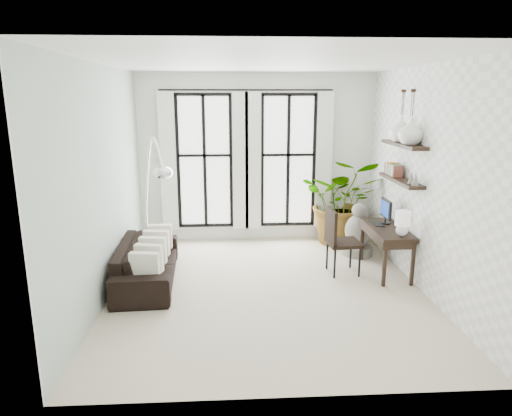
{
  "coord_description": "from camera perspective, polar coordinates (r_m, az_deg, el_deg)",
  "views": [
    {
      "loc": [
        -0.52,
        -6.22,
        2.74
      ],
      "look_at": [
        -0.14,
        0.3,
        1.16
      ],
      "focal_mm": 32.0,
      "sensor_mm": 36.0,
      "label": 1
    }
  ],
  "objects": [
    {
      "name": "sofa",
      "position": [
        7.17,
        -13.47,
        -6.63
      ],
      "size": [
        0.93,
        2.13,
        0.61
      ],
      "primitive_type": "imported",
      "rotation": [
        0.0,
        0.0,
        1.63
      ],
      "color": "black",
      "rests_on": "floor"
    },
    {
      "name": "arc_lamp",
      "position": [
        7.17,
        -12.74,
        4.6
      ],
      "size": [
        0.71,
        0.96,
        2.17
      ],
      "color": "silver",
      "rests_on": "floor"
    },
    {
      "name": "buddha",
      "position": [
        8.3,
        12.65,
        -3.1
      ],
      "size": [
        0.53,
        0.53,
        0.95
      ],
      "color": "gray",
      "rests_on": "floor"
    },
    {
      "name": "plant",
      "position": [
        8.84,
        10.76,
        0.88
      ],
      "size": [
        1.78,
        1.64,
        1.65
      ],
      "primitive_type": "imported",
      "rotation": [
        0.0,
        0.0,
        -0.27
      ],
      "color": "#2D7228",
      "rests_on": "floor"
    },
    {
      "name": "vase_b",
      "position": [
        7.44,
        17.66,
        9.34
      ],
      "size": [
        0.37,
        0.37,
        0.38
      ],
      "primitive_type": "imported",
      "color": "white",
      "rests_on": "shelf_upper"
    },
    {
      "name": "wall_back",
      "position": [
        8.81,
        0.11,
        6.18
      ],
      "size": [
        4.5,
        0.0,
        4.5
      ],
      "primitive_type": "plane",
      "rotation": [
        1.57,
        0.0,
        0.0
      ],
      "color": "white",
      "rests_on": "floor"
    },
    {
      "name": "floor",
      "position": [
        6.82,
        1.38,
        -10.09
      ],
      "size": [
        5.0,
        5.0,
        0.0
      ],
      "primitive_type": "plane",
      "color": "beige",
      "rests_on": "ground"
    },
    {
      "name": "throw_pillows",
      "position": [
        7.09,
        -12.75,
        -5.15
      ],
      "size": [
        0.4,
        1.52,
        0.4
      ],
      "color": "silver",
      "rests_on": "sofa"
    },
    {
      "name": "vase_a",
      "position": [
        7.06,
        18.81,
        9.06
      ],
      "size": [
        0.37,
        0.37,
        0.38
      ],
      "primitive_type": "imported",
      "color": "white",
      "rests_on": "shelf_upper"
    },
    {
      "name": "wall_shelves",
      "position": [
        7.39,
        17.66,
        5.1
      ],
      "size": [
        0.25,
        1.3,
        0.6
      ],
      "color": "black",
      "rests_on": "wall_right"
    },
    {
      "name": "desk_chair",
      "position": [
        7.31,
        10.22,
        -3.59
      ],
      "size": [
        0.54,
        0.54,
        1.06
      ],
      "rotation": [
        0.0,
        0.0,
        0.09
      ],
      "color": "black",
      "rests_on": "floor"
    },
    {
      "name": "wall_left",
      "position": [
        6.55,
        -18.57,
        2.89
      ],
      "size": [
        0.0,
        5.0,
        5.0
      ],
      "primitive_type": "plane",
      "rotation": [
        1.57,
        0.0,
        1.57
      ],
      "color": "#A9BCAF",
      "rests_on": "floor"
    },
    {
      "name": "desk",
      "position": [
        7.46,
        16.17,
        -2.8
      ],
      "size": [
        0.53,
        1.26,
        1.14
      ],
      "color": "black",
      "rests_on": "floor"
    },
    {
      "name": "ceiling",
      "position": [
        6.26,
        1.55,
        17.83
      ],
      "size": [
        5.0,
        5.0,
        0.0
      ],
      "primitive_type": "plane",
      "color": "white",
      "rests_on": "wall_back"
    },
    {
      "name": "windows",
      "position": [
        8.73,
        -1.18,
        5.85
      ],
      "size": [
        3.26,
        0.13,
        2.65
      ],
      "color": "white",
      "rests_on": "wall_back"
    },
    {
      "name": "wall_right",
      "position": [
        6.9,
        20.45,
        3.25
      ],
      "size": [
        0.0,
        5.0,
        5.0
      ],
      "primitive_type": "plane",
      "rotation": [
        1.57,
        0.0,
        -1.57
      ],
      "color": "white",
      "rests_on": "floor"
    }
  ]
}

